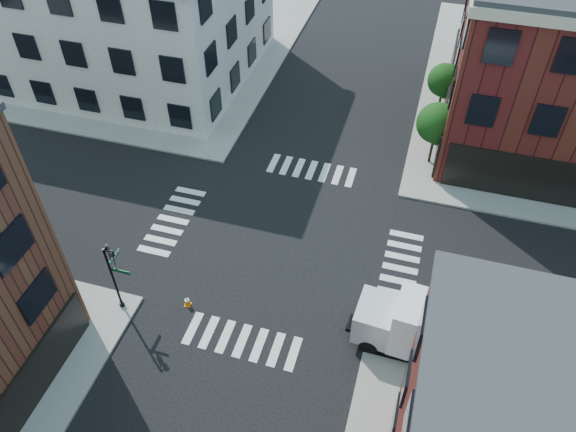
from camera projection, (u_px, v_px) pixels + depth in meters
The scene contains 8 objects.
ground at pixel (282, 243), 33.16m from camera, with size 120.00×120.00×0.00m, color black.
sidewalk_nw at pixel (129, 35), 51.66m from camera, with size 30.00×30.00×0.15m, color gray.
building_nw at pixel (108, 2), 44.04m from camera, with size 22.00×16.00×11.00m, color beige.
tree_near at pixel (438, 125), 36.25m from camera, with size 2.69×2.69×4.49m.
tree_far at pixel (445, 82), 40.56m from camera, with size 2.43×2.43×4.07m.
signal_pole at pixel (114, 271), 27.93m from camera, with size 1.29×1.24×4.60m.
box_truck at pixel (437, 332), 26.61m from camera, with size 7.78×2.84×3.46m.
traffic_cone at pixel (187, 301), 29.75m from camera, with size 0.39×0.39×0.64m.
Camera 1 is at (6.66, -21.49, 24.41)m, focal length 35.00 mm.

